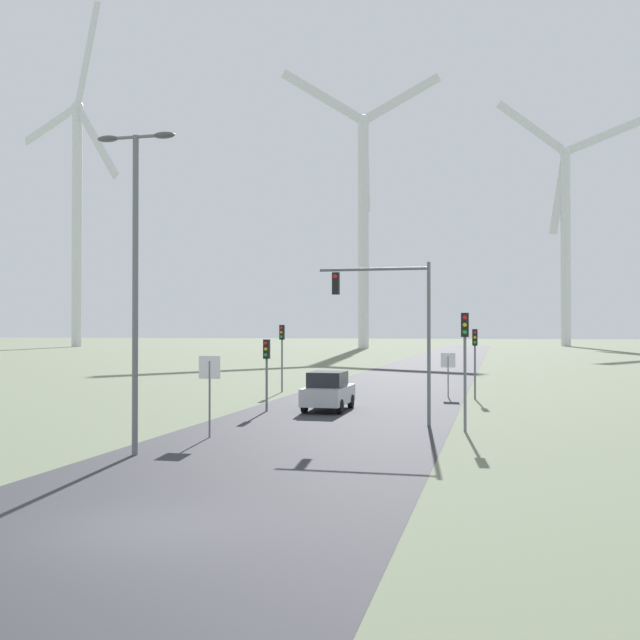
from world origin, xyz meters
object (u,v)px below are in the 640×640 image
(streetlamp, at_px, (135,254))
(wind_turbine_far_left, at_px, (77,199))
(stop_sign_far, at_px, (448,366))
(wind_turbine_center, at_px, (566,226))
(wind_turbine_left, at_px, (363,208))
(car_approaching, at_px, (328,391))
(stop_sign_near, at_px, (210,380))
(traffic_light_post_mid_right, at_px, (475,348))
(traffic_light_post_near_right, at_px, (465,345))
(traffic_light_post_mid_left, at_px, (282,343))
(traffic_light_mast_overhead, at_px, (391,310))
(traffic_light_post_near_left, at_px, (267,358))

(streetlamp, bearing_deg, wind_turbine_far_left, 122.07)
(stop_sign_far, height_order, wind_turbine_center, wind_turbine_center)
(streetlamp, distance_m, wind_turbine_center, 161.56)
(wind_turbine_center, bearing_deg, wind_turbine_left, -145.96)
(wind_turbine_far_left, xyz_separation_m, wind_turbine_center, (105.97, 30.24, -5.31))
(car_approaching, bearing_deg, stop_sign_near, -102.67)
(stop_sign_far, distance_m, traffic_light_post_mid_right, 2.05)
(car_approaching, bearing_deg, streetlamp, -102.41)
(traffic_light_post_near_right, bearing_deg, traffic_light_post_mid_right, 90.09)
(car_approaching, distance_m, wind_turbine_center, 148.78)
(traffic_light_post_mid_left, height_order, car_approaching, traffic_light_post_mid_left)
(stop_sign_near, height_order, wind_turbine_left, wind_turbine_left)
(wind_turbine_center, bearing_deg, stop_sign_near, -99.24)
(stop_sign_near, height_order, traffic_light_post_near_right, traffic_light_post_near_right)
(stop_sign_far, bearing_deg, wind_turbine_center, 82.52)
(wind_turbine_far_left, bearing_deg, stop_sign_near, -56.84)
(traffic_light_post_near_right, bearing_deg, wind_turbine_far_left, 126.69)
(stop_sign_near, relative_size, stop_sign_far, 1.16)
(stop_sign_far, relative_size, traffic_light_post_mid_right, 0.65)
(traffic_light_mast_overhead, bearing_deg, traffic_light_post_near_right, -25.64)
(streetlamp, relative_size, traffic_light_post_near_right, 2.21)
(stop_sign_far, bearing_deg, traffic_light_post_near_right, -83.87)
(stop_sign_far, distance_m, wind_turbine_center, 139.86)
(stop_sign_near, distance_m, traffic_light_post_near_right, 9.48)
(traffic_light_post_mid_left, relative_size, wind_turbine_far_left, 0.05)
(stop_sign_near, xyz_separation_m, traffic_light_post_near_left, (-0.59, 8.53, 0.45))
(streetlamp, distance_m, stop_sign_near, 5.75)
(streetlamp, bearing_deg, stop_sign_near, 78.23)
(traffic_light_post_near_left, bearing_deg, traffic_light_post_near_right, -28.05)
(traffic_light_post_near_right, bearing_deg, car_approaching, 137.99)
(traffic_light_post_near_left, distance_m, wind_turbine_far_left, 143.76)
(traffic_light_post_near_right, relative_size, wind_turbine_left, 0.08)
(traffic_light_post_mid_right, bearing_deg, stop_sign_near, -117.18)
(traffic_light_mast_overhead, distance_m, wind_turbine_left, 125.20)
(traffic_light_mast_overhead, bearing_deg, traffic_light_post_mid_right, 76.17)
(streetlamp, distance_m, stop_sign_far, 23.56)
(traffic_light_post_mid_left, bearing_deg, traffic_light_post_near_right, -52.99)
(traffic_light_post_near_left, distance_m, traffic_light_post_mid_left, 10.68)
(traffic_light_post_near_left, bearing_deg, car_approaching, 19.53)
(traffic_light_post_mid_left, relative_size, traffic_light_post_mid_right, 1.07)
(stop_sign_near, relative_size, wind_turbine_left, 0.05)
(stop_sign_far, bearing_deg, traffic_light_post_mid_right, -30.66)
(traffic_light_post_near_left, distance_m, wind_turbine_left, 121.23)
(stop_sign_far, bearing_deg, traffic_light_post_mid_left, 173.37)
(stop_sign_near, xyz_separation_m, wind_turbine_center, (25.07, 154.07, 25.49))
(traffic_light_post_near_left, bearing_deg, wind_turbine_far_left, 124.86)
(traffic_light_post_near_left, height_order, traffic_light_post_mid_left, traffic_light_post_mid_left)
(stop_sign_near, relative_size, traffic_light_post_mid_right, 0.75)
(traffic_light_post_near_right, bearing_deg, traffic_light_post_mid_left, 127.01)
(traffic_light_mast_overhead, height_order, car_approaching, traffic_light_mast_overhead)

